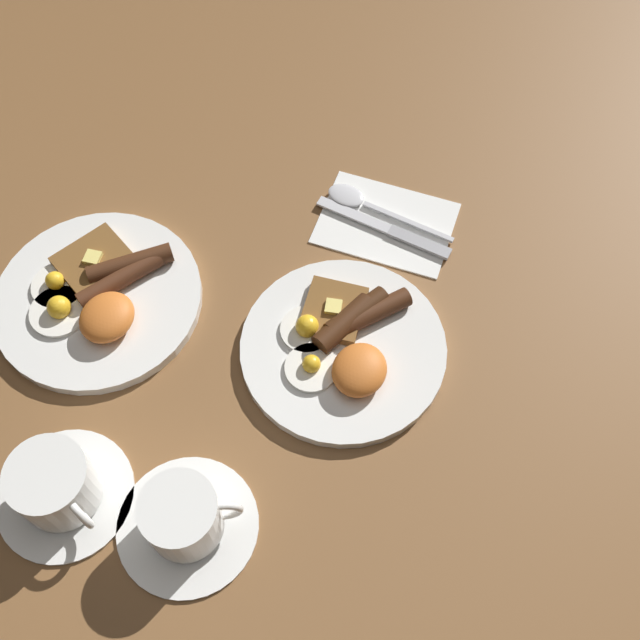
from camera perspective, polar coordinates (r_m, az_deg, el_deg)
name	(u,v)px	position (r m, az deg, el deg)	size (l,w,h in m)	color
ground_plane	(343,351)	(0.93, 1.76, -2.40)	(3.00, 3.00, 0.00)	brown
breakfast_plate_near	(344,344)	(0.92, 1.84, -1.84)	(0.25, 0.25, 0.05)	white
breakfast_plate_far	(99,296)	(0.99, -16.51, 1.79)	(0.26, 0.26, 0.05)	white
teacup_near	(184,519)	(0.83, -10.30, -14.66)	(0.16, 0.16, 0.08)	white
teacup_far	(57,487)	(0.88, -19.39, -11.90)	(0.15, 0.15, 0.08)	white
napkin	(386,223)	(1.03, 5.05, 7.40)	(0.13, 0.18, 0.01)	white
knife	(391,230)	(1.02, 5.40, 6.82)	(0.02, 0.20, 0.01)	silver
spoon	(358,200)	(1.05, 2.91, 9.10)	(0.04, 0.19, 0.01)	silver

